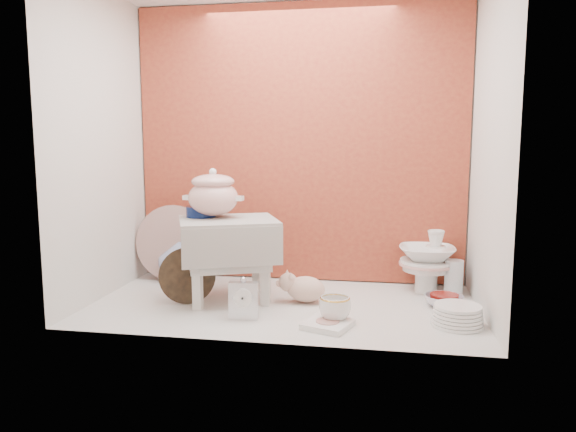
{
  "coord_description": "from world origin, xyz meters",
  "views": [
    {
      "loc": [
        0.44,
        -2.43,
        0.76
      ],
      "look_at": [
        0.02,
        0.02,
        0.42
      ],
      "focal_mm": 33.7,
      "sensor_mm": 36.0,
      "label": 1
    }
  ],
  "objects_px": {
    "crystal_bowl": "(444,301)",
    "floral_platter": "(173,243)",
    "dinner_plate_stack": "(457,315)",
    "step_stool": "(229,260)",
    "blue_white_vase": "(182,256)",
    "plush_pig": "(306,289)",
    "soup_tureen": "(213,193)",
    "gold_rim_teacup": "(335,309)",
    "porcelain_tower": "(427,261)",
    "mantel_clock": "(244,298)"
  },
  "relations": [
    {
      "from": "crystal_bowl",
      "to": "floral_platter",
      "type": "bearing_deg",
      "value": 169.82
    },
    {
      "from": "dinner_plate_stack",
      "to": "step_stool",
      "type": "bearing_deg",
      "value": 168.76
    },
    {
      "from": "floral_platter",
      "to": "blue_white_vase",
      "type": "distance_m",
      "value": 0.09
    },
    {
      "from": "step_stool",
      "to": "plush_pig",
      "type": "bearing_deg",
      "value": -20.62
    },
    {
      "from": "soup_tureen",
      "to": "gold_rim_teacup",
      "type": "relative_size",
      "value": 2.12
    },
    {
      "from": "step_stool",
      "to": "porcelain_tower",
      "type": "distance_m",
      "value": 1.0
    },
    {
      "from": "floral_platter",
      "to": "crystal_bowl",
      "type": "relative_size",
      "value": 2.36
    },
    {
      "from": "floral_platter",
      "to": "blue_white_vase",
      "type": "height_order",
      "value": "floral_platter"
    },
    {
      "from": "step_stool",
      "to": "floral_platter",
      "type": "distance_m",
      "value": 0.51
    },
    {
      "from": "soup_tureen",
      "to": "porcelain_tower",
      "type": "height_order",
      "value": "soup_tureen"
    },
    {
      "from": "blue_white_vase",
      "to": "crystal_bowl",
      "type": "distance_m",
      "value": 1.41
    },
    {
      "from": "gold_rim_teacup",
      "to": "porcelain_tower",
      "type": "bearing_deg",
      "value": 53.45
    },
    {
      "from": "step_stool",
      "to": "crystal_bowl",
      "type": "bearing_deg",
      "value": -19.27
    },
    {
      "from": "dinner_plate_stack",
      "to": "crystal_bowl",
      "type": "xyz_separation_m",
      "value": [
        -0.02,
        0.26,
        -0.02
      ]
    },
    {
      "from": "plush_pig",
      "to": "crystal_bowl",
      "type": "distance_m",
      "value": 0.65
    },
    {
      "from": "gold_rim_teacup",
      "to": "step_stool",
      "type": "bearing_deg",
      "value": 153.89
    },
    {
      "from": "soup_tureen",
      "to": "crystal_bowl",
      "type": "height_order",
      "value": "soup_tureen"
    },
    {
      "from": "step_stool",
      "to": "crystal_bowl",
      "type": "distance_m",
      "value": 1.04
    },
    {
      "from": "crystal_bowl",
      "to": "gold_rim_teacup",
      "type": "bearing_deg",
      "value": -146.81
    },
    {
      "from": "mantel_clock",
      "to": "porcelain_tower",
      "type": "height_order",
      "value": "porcelain_tower"
    },
    {
      "from": "plush_pig",
      "to": "porcelain_tower",
      "type": "relative_size",
      "value": 0.72
    },
    {
      "from": "soup_tureen",
      "to": "porcelain_tower",
      "type": "xyz_separation_m",
      "value": [
        1.04,
        0.27,
        -0.36
      ]
    },
    {
      "from": "plush_pig",
      "to": "dinner_plate_stack",
      "type": "xyz_separation_m",
      "value": [
        0.67,
        -0.22,
        -0.02
      ]
    },
    {
      "from": "plush_pig",
      "to": "gold_rim_teacup",
      "type": "bearing_deg",
      "value": -39.31
    },
    {
      "from": "gold_rim_teacup",
      "to": "plush_pig",
      "type": "bearing_deg",
      "value": 120.48
    },
    {
      "from": "step_stool",
      "to": "crystal_bowl",
      "type": "xyz_separation_m",
      "value": [
        1.02,
        0.05,
        -0.17
      ]
    },
    {
      "from": "dinner_plate_stack",
      "to": "crystal_bowl",
      "type": "distance_m",
      "value": 0.26
    },
    {
      "from": "step_stool",
      "to": "plush_pig",
      "type": "distance_m",
      "value": 0.4
    },
    {
      "from": "step_stool",
      "to": "soup_tureen",
      "type": "distance_m",
      "value": 0.33
    },
    {
      "from": "step_stool",
      "to": "crystal_bowl",
      "type": "relative_size",
      "value": 2.56
    },
    {
      "from": "soup_tureen",
      "to": "blue_white_vase",
      "type": "bearing_deg",
      "value": 133.78
    },
    {
      "from": "mantel_clock",
      "to": "dinner_plate_stack",
      "type": "xyz_separation_m",
      "value": [
        0.9,
        0.07,
        -0.05
      ]
    },
    {
      "from": "step_stool",
      "to": "mantel_clock",
      "type": "distance_m",
      "value": 0.33
    },
    {
      "from": "soup_tureen",
      "to": "mantel_clock",
      "type": "height_order",
      "value": "soup_tureen"
    },
    {
      "from": "floral_platter",
      "to": "gold_rim_teacup",
      "type": "xyz_separation_m",
      "value": [
        0.94,
        -0.57,
        -0.15
      ]
    },
    {
      "from": "dinner_plate_stack",
      "to": "porcelain_tower",
      "type": "height_order",
      "value": "porcelain_tower"
    },
    {
      "from": "floral_platter",
      "to": "plush_pig",
      "type": "distance_m",
      "value": 0.85
    },
    {
      "from": "blue_white_vase",
      "to": "plush_pig",
      "type": "xyz_separation_m",
      "value": [
        0.74,
        -0.32,
        -0.06
      ]
    },
    {
      "from": "step_stool",
      "to": "soup_tureen",
      "type": "bearing_deg",
      "value": 136.75
    },
    {
      "from": "gold_rim_teacup",
      "to": "dinner_plate_stack",
      "type": "height_order",
      "value": "gold_rim_teacup"
    },
    {
      "from": "mantel_clock",
      "to": "blue_white_vase",
      "type": "bearing_deg",
      "value": 124.5
    },
    {
      "from": "soup_tureen",
      "to": "gold_rim_teacup",
      "type": "bearing_deg",
      "value": -25.46
    },
    {
      "from": "step_stool",
      "to": "plush_pig",
      "type": "height_order",
      "value": "step_stool"
    },
    {
      "from": "porcelain_tower",
      "to": "mantel_clock",
      "type": "bearing_deg",
      "value": -144.71
    },
    {
      "from": "step_stool",
      "to": "gold_rim_teacup",
      "type": "height_order",
      "value": "step_stool"
    },
    {
      "from": "crystal_bowl",
      "to": "porcelain_tower",
      "type": "bearing_deg",
      "value": 104.1
    },
    {
      "from": "soup_tureen",
      "to": "crystal_bowl",
      "type": "xyz_separation_m",
      "value": [
        1.1,
        0.02,
        -0.49
      ]
    },
    {
      "from": "step_stool",
      "to": "plush_pig",
      "type": "relative_size",
      "value": 1.97
    },
    {
      "from": "soup_tureen",
      "to": "porcelain_tower",
      "type": "distance_m",
      "value": 1.13
    },
    {
      "from": "soup_tureen",
      "to": "floral_platter",
      "type": "distance_m",
      "value": 0.53
    }
  ]
}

